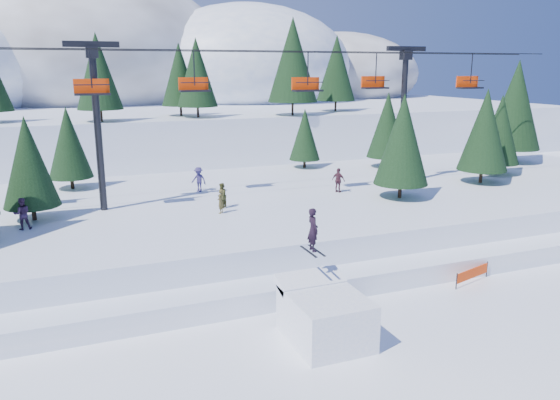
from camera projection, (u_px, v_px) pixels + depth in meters
name	position (u px, v px, depth m)	size (l,w,h in m)	color
ground	(375.00, 353.00, 22.11)	(160.00, 160.00, 0.00)	white
mid_shelf	(240.00, 215.00, 38.06)	(70.00, 22.00, 2.50)	white
berm	(297.00, 273.00, 29.20)	(70.00, 6.00, 1.10)	white
mountain_ridge	(99.00, 78.00, 84.20)	(119.00, 60.72, 26.46)	white
jump_kicker	(324.00, 313.00, 23.01)	(3.01, 4.29, 5.40)	white
chairlift	(262.00, 97.00, 36.79)	(46.00, 3.21, 10.28)	black
conifer_stand	(271.00, 132.00, 37.78)	(63.01, 17.28, 9.78)	black
distant_skiers	(235.00, 186.00, 37.45)	(30.54, 7.42, 1.80)	brown
banner_near	(472.00, 273.00, 29.18)	(2.75, 0.83, 0.90)	black
banner_far	(462.00, 268.00, 30.02)	(2.85, 0.31, 0.90)	black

